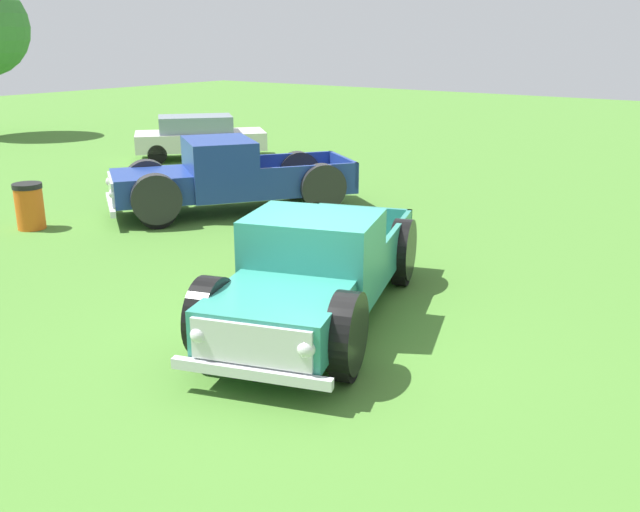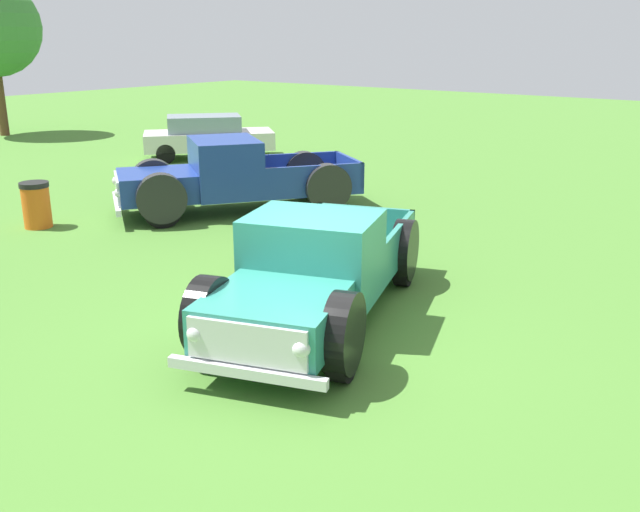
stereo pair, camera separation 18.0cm
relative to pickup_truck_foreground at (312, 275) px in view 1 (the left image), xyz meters
name	(u,v)px [view 1 (the left image)]	position (x,y,z in m)	size (l,w,h in m)	color
ground_plane	(311,338)	(-0.31, -0.22, -0.74)	(80.00, 80.00, 0.00)	#477A2D
pickup_truck_foreground	(312,275)	(0.00, 0.00, 0.00)	(5.39, 3.38, 1.55)	#2D8475
pickup_truck_behind_left	(217,178)	(3.91, 5.57, 0.05)	(5.51, 4.63, 1.65)	navy
sedan_distant_a	(199,136)	(8.86, 11.21, -0.02)	(4.19, 3.96, 1.37)	silver
trash_can	(30,206)	(0.64, 7.73, -0.26)	(0.59, 0.59, 0.95)	orange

